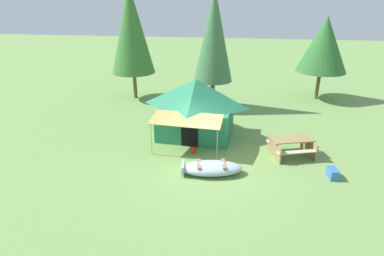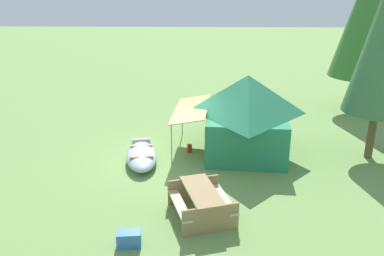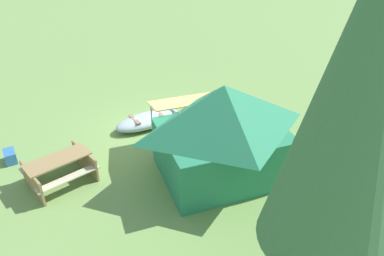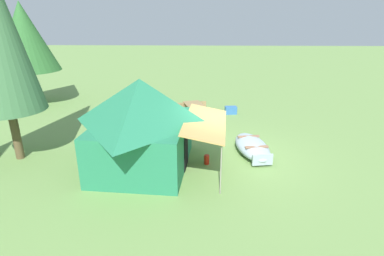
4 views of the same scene
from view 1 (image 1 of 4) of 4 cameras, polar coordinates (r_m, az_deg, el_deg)
The scene contains 9 objects.
ground_plane at distance 13.28m, azimuth 2.11°, elevation -6.09°, with size 80.00×80.00×0.00m, color #70964E.
beached_rowboat at distance 12.44m, azimuth 3.32°, elevation -6.96°, with size 2.45×1.35×0.46m.
canvas_cabin_tent at distance 15.27m, azimuth 0.69°, elevation 3.69°, with size 3.78×4.18×2.76m.
picnic_table at distance 14.29m, azimuth 16.99°, elevation -2.87°, with size 2.07×1.87×0.76m.
cooler_box at distance 13.25m, azimuth 23.34°, elevation -7.28°, with size 0.55×0.31×0.36m, color #346DB4.
fuel_can at distance 13.95m, azimuth 0.31°, elevation -3.91°, with size 0.16×0.16×0.30m, color red.
pine_tree_back_left at distance 18.73m, azimuth 3.83°, elevation 15.76°, with size 2.20×2.20×6.72m.
pine_tree_back_right at distance 20.98m, azimuth -10.56°, elevation 16.59°, with size 2.67×2.67×6.99m.
pine_tree_far_center at distance 22.13m, azimuth 22.02°, elevation 13.36°, with size 3.06×3.06×5.13m.
Camera 1 is at (1.19, -11.61, 6.34)m, focal length 30.59 mm.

